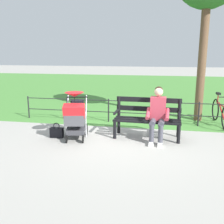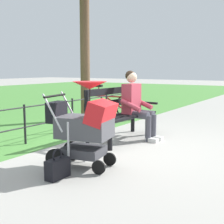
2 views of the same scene
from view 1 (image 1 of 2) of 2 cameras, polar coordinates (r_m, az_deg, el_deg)
name	(u,v)px [view 1 (image 1 of 2)]	position (r m, az deg, el deg)	size (l,w,h in m)	color
ground_plane	(124,137)	(6.47, 2.61, -5.47)	(60.00, 60.00, 0.00)	#9E9B93
grass_lawn	(145,88)	(15.04, 7.26, 5.23)	(40.00, 16.00, 0.01)	#478438
park_bench	(148,116)	(6.38, 7.82, -0.91)	(1.62, 0.67, 0.96)	black
person_on_bench	(158,113)	(6.12, 10.01, -0.13)	(0.55, 0.74, 1.28)	#42424C
stroller	(75,115)	(6.20, -8.04, -0.68)	(0.66, 0.96, 1.15)	black
handbag	(57,132)	(6.53, -12.05, -4.38)	(0.32, 0.14, 0.37)	black
park_fence	(130,109)	(7.61, 4.00, 0.63)	(6.48, 0.04, 0.70)	black
bicycle	(220,112)	(8.07, 22.69, -0.03)	(0.44, 1.66, 0.89)	black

